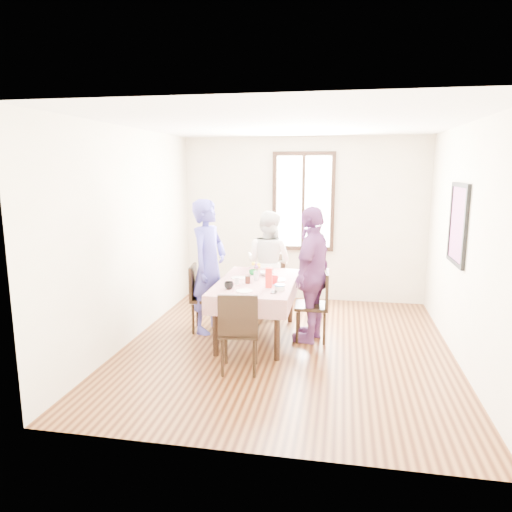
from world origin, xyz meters
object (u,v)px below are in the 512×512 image
(chair_left, at_px, (207,298))
(chair_far, at_px, (269,284))
(person_right, at_px, (311,274))
(chair_near, at_px, (240,331))
(dining_table, at_px, (257,310))
(chair_right, at_px, (312,306))
(person_left, at_px, (208,266))
(person_far, at_px, (269,263))

(chair_left, distance_m, chair_far, 1.15)
(chair_far, bearing_deg, person_right, 128.84)
(chair_near, bearing_deg, chair_far, 82.38)
(dining_table, distance_m, chair_right, 0.72)
(person_left, height_order, person_right, person_left)
(person_right, bearing_deg, chair_near, -17.20)
(dining_table, xyz_separation_m, chair_near, (0.00, -1.04, 0.08))
(chair_left, xyz_separation_m, chair_far, (0.71, 0.90, 0.00))
(chair_far, distance_m, person_far, 0.33)
(chair_far, bearing_deg, dining_table, 94.06)
(person_left, relative_size, person_far, 1.14)
(chair_left, height_order, person_left, person_left)
(dining_table, xyz_separation_m, person_left, (-0.69, 0.14, 0.52))
(chair_far, height_order, person_left, person_left)
(chair_left, bearing_deg, person_far, 133.41)
(chair_right, relative_size, person_far, 0.58)
(chair_left, xyz_separation_m, chair_near, (0.71, -1.19, 0.00))
(chair_right, height_order, chair_near, same)
(chair_right, height_order, person_left, person_left)
(dining_table, distance_m, chair_left, 0.73)
(chair_left, bearing_deg, person_right, 78.41)
(chair_left, xyz_separation_m, person_right, (1.40, -0.09, 0.41))
(person_left, bearing_deg, person_far, -23.12)
(dining_table, height_order, chair_right, chair_right)
(person_left, distance_m, person_right, 1.39)
(person_far, bearing_deg, chair_near, 113.38)
(chair_right, distance_m, person_right, 0.41)
(chair_left, relative_size, chair_near, 1.00)
(dining_table, distance_m, chair_near, 1.05)
(chair_far, xyz_separation_m, person_left, (-0.69, -0.90, 0.44))
(person_right, bearing_deg, person_left, -78.73)
(dining_table, height_order, chair_left, chair_left)
(dining_table, bearing_deg, chair_far, 90.00)
(chair_right, xyz_separation_m, person_far, (-0.71, 0.98, 0.33))
(person_left, xyz_separation_m, person_far, (0.69, 0.88, -0.11))
(chair_far, xyz_separation_m, chair_near, (0.00, -2.09, 0.00))
(chair_right, bearing_deg, chair_near, 145.37)
(chair_left, height_order, person_right, person_right)
(chair_left, relative_size, chair_right, 1.00)
(chair_right, bearing_deg, person_right, 88.46)
(dining_table, bearing_deg, chair_near, -90.00)
(chair_right, xyz_separation_m, chair_near, (-0.71, -1.09, 0.00))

